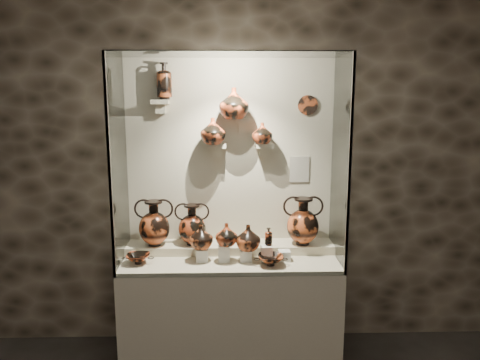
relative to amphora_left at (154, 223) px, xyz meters
name	(u,v)px	position (x,y,z in m)	size (l,w,h in m)	color
wall_back	(230,157)	(0.61, 0.18, 0.51)	(5.00, 0.02, 3.20)	#2B231A
plinth	(231,309)	(0.61, -0.14, -0.69)	(1.70, 0.60, 0.80)	beige
front_tier	(231,260)	(0.61, -0.14, -0.27)	(1.68, 0.58, 0.03)	beige
rear_tier	(230,249)	(0.61, 0.03, -0.24)	(1.70, 0.25, 0.10)	beige
back_panel	(230,157)	(0.61, 0.17, 0.51)	(1.70, 0.03, 1.60)	beige
glass_front	(230,168)	(0.61, -0.44, 0.51)	(1.70, 0.01, 1.60)	white
glass_left	(118,163)	(-0.23, -0.14, 0.51)	(0.01, 0.60, 1.60)	white
glass_right	(341,162)	(1.46, -0.14, 0.51)	(0.01, 0.60, 1.60)	white
glass_top	(230,54)	(0.61, -0.14, 1.31)	(1.70, 0.60, 0.01)	white
frame_post_left	(110,169)	(-0.23, -0.43, 0.51)	(0.02, 0.02, 1.60)	gray
frame_post_right	(350,168)	(1.45, -0.43, 0.51)	(0.02, 0.02, 1.60)	gray
pedestal_a	(202,255)	(0.39, -0.19, -0.21)	(0.09, 0.09, 0.10)	silver
pedestal_b	(224,253)	(0.56, -0.19, -0.19)	(0.09, 0.09, 0.13)	silver
pedestal_c	(246,255)	(0.73, -0.19, -0.21)	(0.09, 0.09, 0.09)	silver
pedestal_d	(266,253)	(0.89, -0.19, -0.20)	(0.09, 0.09, 0.12)	silver
pedestal_e	(284,255)	(1.03, -0.19, -0.22)	(0.09, 0.09, 0.08)	silver
bracket_ul	(160,102)	(0.06, 0.10, 0.96)	(0.14, 0.12, 0.04)	beige
bracket_ca	(217,146)	(0.51, 0.10, 0.61)	(0.14, 0.12, 0.04)	beige
bracket_cb	(242,121)	(0.71, 0.10, 0.81)	(0.10, 0.12, 0.04)	beige
bracket_cc	(264,146)	(0.89, 0.10, 0.61)	(0.14, 0.12, 0.04)	beige
amphora_left	(154,223)	(0.00, 0.00, 0.00)	(0.30, 0.30, 0.37)	#B94D23
amphora_mid	(192,224)	(0.30, 0.01, -0.02)	(0.27, 0.27, 0.34)	#B0411F
amphora_right	(303,221)	(1.20, -0.01, 0.01)	(0.31, 0.31, 0.39)	#B94D23
jug_a	(201,237)	(0.39, -0.18, -0.06)	(0.19, 0.19, 0.19)	#B94D23
jug_b	(227,234)	(0.58, -0.21, -0.04)	(0.17, 0.17, 0.18)	#B0411F
jug_c	(248,238)	(0.75, -0.20, -0.07)	(0.19, 0.19, 0.20)	#B94D23
lekythos_small	(269,235)	(0.91, -0.18, -0.06)	(0.07, 0.07, 0.16)	#B0411F
kylix_left	(138,258)	(-0.09, -0.23, -0.21)	(0.23, 0.20, 0.09)	#B0411F
kylix_right	(271,259)	(0.92, -0.30, -0.21)	(0.25, 0.21, 0.10)	#B94D23
lekythos_tall	(164,79)	(0.10, 0.08, 1.14)	(0.13, 0.13, 0.32)	#B94D23
ovoid_vase_a	(213,131)	(0.48, 0.05, 0.74)	(0.20, 0.20, 0.21)	#B0411F
ovoid_vase_b	(234,103)	(0.65, 0.03, 0.95)	(0.23, 0.23, 0.24)	#B0411F
ovoid_vase_c	(262,133)	(0.87, 0.07, 0.72)	(0.16, 0.16, 0.17)	#B0411F
wall_plate	(308,105)	(1.25, 0.15, 0.93)	(0.16, 0.16, 0.02)	#9D411F
info_placard	(299,169)	(1.19, 0.15, 0.41)	(0.16, 0.01, 0.22)	beige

